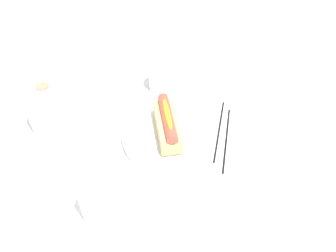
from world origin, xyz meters
TOP-DOWN VIEW (x-y plane):
  - ground_plane at (0.00, 0.00)m, footprint 2.40×2.40m
  - serving_bowl at (0.01, -0.00)m, footprint 0.23×0.23m
  - hotdog_front at (0.01, -0.00)m, footprint 0.15×0.06m
  - water_glass at (0.22, 0.00)m, footprint 0.07×0.07m
  - paper_towel_roll at (0.09, 0.29)m, footprint 0.11×0.11m
  - napkin_box at (-0.16, 0.15)m, footprint 0.12×0.07m
  - chopstick_near at (0.03, -0.13)m, footprint 0.21×0.07m
  - chopstick_far at (0.00, -0.15)m, footprint 0.21×0.07m

SIDE VIEW (x-z plane):
  - ground_plane at x=0.00m, z-range 0.00..0.00m
  - chopstick_near at x=0.03m, z-range 0.00..0.01m
  - chopstick_far at x=0.00m, z-range 0.00..0.01m
  - serving_bowl at x=0.01m, z-range 0.00..0.03m
  - water_glass at x=0.22m, z-range 0.00..0.09m
  - hotdog_front at x=0.01m, z-range 0.02..0.09m
  - paper_towel_roll at x=0.09m, z-range 0.00..0.13m
  - napkin_box at x=-0.16m, z-range 0.00..0.15m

